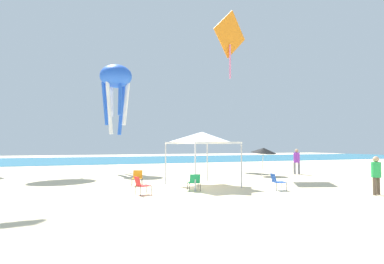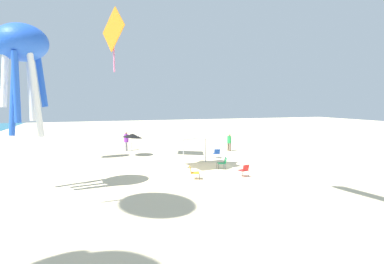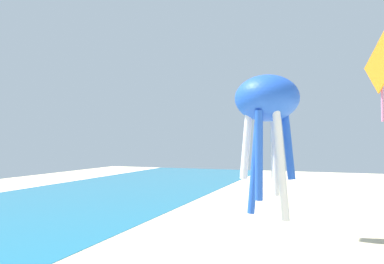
{
  "view_description": "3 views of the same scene",
  "coord_description": "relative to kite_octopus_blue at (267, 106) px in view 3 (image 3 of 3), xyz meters",
  "views": [
    {
      "loc": [
        -4.09,
        -14.11,
        2.21
      ],
      "look_at": [
        1.87,
        1.55,
        2.86
      ],
      "focal_mm": 30.6,
      "sensor_mm": 36.0,
      "label": 1
    },
    {
      "loc": [
        -18.05,
        9.58,
        4.8
      ],
      "look_at": [
        4.06,
        1.97,
        2.47
      ],
      "focal_mm": 28.44,
      "sensor_mm": 36.0,
      "label": 2
    },
    {
      "loc": [
        -14.6,
        10.43,
        6.0
      ],
      "look_at": [
        -1.15,
        15.57,
        6.42
      ],
      "focal_mm": 32.67,
      "sensor_mm": 36.0,
      "label": 3
    }
  ],
  "objects": [
    {
      "name": "kite_octopus_blue",
      "position": [
        0.0,
        0.0,
        0.0
      ],
      "size": [
        2.55,
        2.55,
        5.67
      ],
      "rotation": [
        0.0,
        0.0,
        5.01
      ],
      "color": "blue"
    },
    {
      "name": "kite_diamond_orange",
      "position": [
        7.67,
        -5.15,
        2.84
      ],
      "size": [
        3.33,
        1.45,
        5.11
      ],
      "rotation": [
        0.0,
        0.0,
        0.52
      ],
      "color": "orange"
    }
  ]
}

